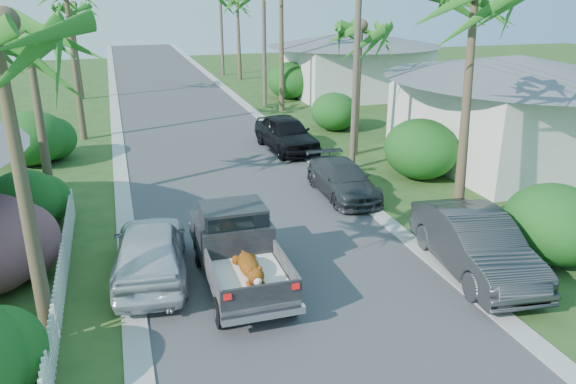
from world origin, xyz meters
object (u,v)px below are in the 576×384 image
object	(u,v)px
parked_car_rm	(343,180)
palm_l_d	(70,6)
palm_r_b	(360,27)
house_right_near	(513,114)
house_right_far	(354,66)
pickup_truck	(236,245)
utility_pole_d	(221,23)
parked_car_ln	(150,250)
utility_pole_c	(264,36)
palm_l_b	(26,34)
utility_pole_b	(356,64)
parked_car_rn	(475,244)
parked_car_rf	(286,133)

from	to	relation	value
parked_car_rm	palm_l_d	xyz separation A→B (m)	(-10.35, 24.12, 5.80)
palm_r_b	house_right_near	distance (m)	7.99
palm_r_b	house_right_far	distance (m)	16.75
pickup_truck	house_right_far	bearing A→B (deg)	60.32
parked_car_rm	utility_pole_d	size ratio (longest dim) A/B	0.50
parked_car_ln	utility_pole_c	size ratio (longest dim) A/B	0.54
palm_l_b	house_right_far	size ratio (longest dim) A/B	0.82
utility_pole_b	palm_r_b	bearing A→B (deg)	63.43
parked_car_rn	utility_pole_b	size ratio (longest dim) A/B	0.58
house_right_far	house_right_near	bearing A→B (deg)	-90.00
pickup_truck	house_right_near	size ratio (longest dim) A/B	0.57
parked_car_ln	utility_pole_d	bearing A→B (deg)	-98.09
parked_car_rm	utility_pole_c	size ratio (longest dim) A/B	0.50
parked_car_rn	palm_l_b	xyz separation A→B (m)	(-11.80, 8.97, 5.29)
utility_pole_c	utility_pole_d	world-z (taller)	same
pickup_truck	parked_car_ln	bearing A→B (deg)	161.91
palm_l_b	house_right_far	world-z (taller)	palm_l_b
utility_pole_b	house_right_near	bearing A→B (deg)	-7.70
palm_r_b	house_right_far	xyz separation A→B (m)	(6.40, 15.00, -3.83)
palm_r_b	palm_l_b	bearing A→B (deg)	-167.38
pickup_truck	palm_r_b	distance (m)	14.02
house_right_near	utility_pole_c	distance (m)	17.79
parked_car_rf	palm_l_b	distance (m)	12.67
parked_car_rm	palm_r_b	distance (m)	7.87
parked_car_rf	parked_car_ln	world-z (taller)	parked_car_rf
utility_pole_d	palm_l_b	bearing A→B (deg)	-111.80
pickup_truck	utility_pole_d	size ratio (longest dim) A/B	0.57
house_right_near	house_right_far	bearing A→B (deg)	90.00
parked_car_rf	palm_l_b	world-z (taller)	palm_l_b
palm_l_b	palm_l_d	bearing A→B (deg)	89.22
pickup_truck	utility_pole_d	distance (m)	39.17
pickup_truck	parked_car_rf	world-z (taller)	pickup_truck
parked_car_rf	utility_pole_d	distance (m)	26.57
house_right_far	utility_pole_d	world-z (taller)	utility_pole_d
parked_car_rf	parked_car_ln	distance (m)	13.57
pickup_truck	house_right_near	distance (m)	16.27
palm_l_b	palm_r_b	distance (m)	13.73
parked_car_rf	palm_l_b	size ratio (longest dim) A/B	0.67
parked_car_rn	parked_car_rf	bearing A→B (deg)	102.43
parked_car_ln	palm_r_b	distance (m)	15.00
parked_car_rn	palm_l_b	size ratio (longest dim) A/B	0.70
palm_l_d	utility_pole_d	xyz separation A→B (m)	(12.10, 9.00, -1.84)
utility_pole_c	utility_pole_d	bearing A→B (deg)	90.00
parked_car_rn	parked_car_rf	size ratio (longest dim) A/B	1.05
house_right_far	utility_pole_c	bearing A→B (deg)	-164.88
parked_car_rm	parked_car_ln	world-z (taller)	parked_car_ln
house_right_far	utility_pole_b	world-z (taller)	utility_pole_b
pickup_truck	palm_l_d	distance (m)	30.28
parked_car_rf	house_right_far	distance (m)	16.24
palm_l_d	parked_car_rf	bearing A→B (deg)	-59.44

